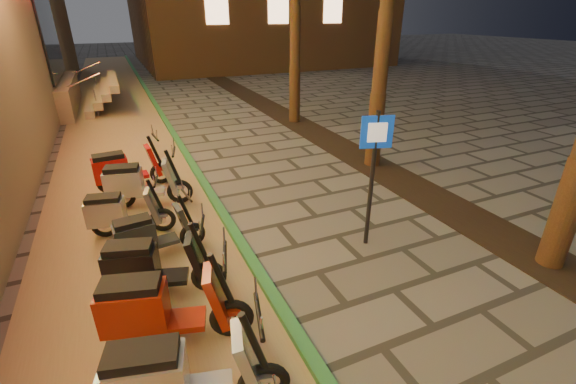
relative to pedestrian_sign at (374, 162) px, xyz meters
name	(u,v)px	position (x,y,z in m)	size (l,w,h in m)	color
parking_strip	(123,161)	(-3.79, 6.24, -1.55)	(3.40, 60.00, 0.01)	#8C7251
green_curb	(184,152)	(-2.09, 6.24, -1.50)	(0.18, 60.00, 0.10)	#286C37
planting_strip	(422,192)	(2.41, 1.24, -1.54)	(1.20, 40.00, 0.02)	black
pedestrian_sign	(374,162)	(0.00, 0.00, 0.00)	(0.51, 0.19, 2.39)	black
scooter_6	(176,378)	(-3.61, -1.98, -1.00)	(1.79, 0.86, 1.26)	black
scooter_7	(158,308)	(-3.64, -0.91, -1.00)	(1.79, 0.91, 1.27)	black
scooter_8	(151,267)	(-3.63, 0.07, -1.04)	(1.65, 0.86, 1.17)	black
scooter_9	(150,235)	(-3.55, 1.08, -1.10)	(1.49, 0.58, 1.04)	black
scooter_10	(120,213)	(-3.96, 2.07, -1.08)	(1.53, 0.70, 1.08)	black
scooter_11	(138,183)	(-3.56, 3.17, -1.02)	(1.74, 0.80, 1.23)	black
scooter_12	(123,169)	(-3.79, 4.17, -1.02)	(1.73, 0.63, 1.22)	black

